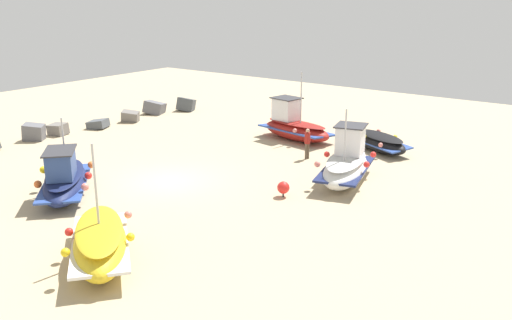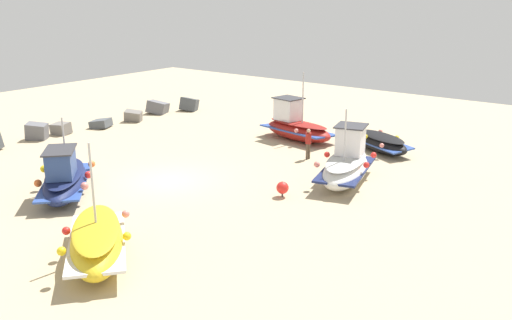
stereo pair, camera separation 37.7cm
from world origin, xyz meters
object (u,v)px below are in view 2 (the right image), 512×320
Objects in this scene: fishing_boat_0 at (65,179)px; fishing_boat_2 at (297,127)px; fishing_boat_1 at (381,143)px; person_walking at (308,142)px; mooring_buoy_0 at (282,188)px; fishing_boat_4 at (346,165)px; fishing_boat_3 at (97,241)px.

fishing_boat_2 is (14.42, -3.00, 0.06)m from fishing_boat_0.
fishing_boat_1 is (15.06, -8.31, -0.22)m from fishing_boat_0.
mooring_buoy_0 is (-5.65, -2.20, -0.55)m from person_walking.
fishing_boat_2 is at bearing -147.08° from fishing_boat_1.
fishing_boat_1 is 2.60× the size of person_walking.
fishing_boat_4 is at bearing -54.72° from fishing_boat_1.
fishing_boat_1 is at bearing 123.15° from fishing_boat_3.
fishing_boat_3 is at bearing -80.18° from person_walking.
fishing_boat_3 is (-3.18, -6.43, -0.05)m from fishing_boat_0.
fishing_boat_1 is at bearing -2.00° from mooring_buoy_0.
fishing_boat_2 is 17.93m from fishing_boat_3.
fishing_boat_2 reaches higher than person_walking.
fishing_boat_0 is 0.98× the size of fishing_boat_4.
fishing_boat_4 is (-5.27, -6.27, 0.06)m from fishing_boat_2.
mooring_buoy_0 is at bearing 119.08° from fishing_boat_3.
fishing_boat_1 is at bearing 103.81° from fishing_boat_0.
fishing_boat_4 is at bearing -20.15° from mooring_buoy_0.
fishing_boat_0 is 7.18m from fishing_boat_3.
fishing_boat_2 reaches higher than fishing_boat_4.
fishing_boat_0 is at bearing 87.89° from fishing_boat_2.
fishing_boat_3 is 2.96× the size of person_walking.
fishing_boat_0 is 7.36× the size of mooring_buoy_0.
fishing_boat_4 is 3.75m from mooring_buoy_0.
mooring_buoy_0 is at bearing 78.00° from fishing_boat_0.
person_walking is at bearing 131.60° from fishing_boat_3.
fishing_boat_3 reaches higher than person_walking.
fishing_boat_1 is at bearing 63.31° from person_walking.
fishing_boat_3 reaches higher than fishing_boat_4.
fishing_boat_3 is at bearing -69.78° from fishing_boat_1.
fishing_boat_4 is (-5.91, -0.95, 0.34)m from fishing_boat_1.
fishing_boat_0 reaches higher than mooring_buoy_0.
fishing_boat_2 reaches higher than fishing_boat_0.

